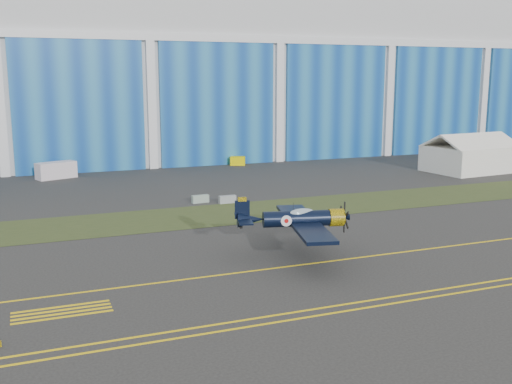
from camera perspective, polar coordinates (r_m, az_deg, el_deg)
name	(u,v)px	position (r m, az deg, el deg)	size (l,w,h in m)	color
ground	(276,248)	(51.37, 1.88, -5.37)	(260.00, 260.00, 0.00)	#31312F
grass_median	(224,214)	(64.03, -3.11, -2.10)	(260.00, 10.00, 0.02)	#475128
hangar	(126,74)	(118.65, -12.26, 10.89)	(220.00, 45.70, 30.00)	silver
taxiway_centreline	(301,265)	(47.02, 4.33, -6.93)	(200.00, 0.20, 0.02)	yellow
edge_line_near	(367,308)	(39.21, 10.50, -10.78)	(80.00, 0.20, 0.02)	yellow
edge_line_far	(358,302)	(39.99, 9.73, -10.31)	(80.00, 0.20, 0.02)	yellow
hold_short_ladder	(62,312)	(39.82, -17.98, -10.79)	(6.00, 2.40, 0.02)	yellow
warbird	(297,219)	(48.55, 3.92, -2.55)	(13.20, 14.80, 3.76)	black
tent	(470,152)	(98.54, 19.74, 3.59)	(13.71, 10.61, 5.98)	white
shipping_container	(56,170)	(91.10, -18.50, 1.98)	(5.50, 2.20, 2.38)	silver
tug	(238,161)	(99.85, -1.75, 2.98)	(2.44, 1.52, 1.42)	#E4D700
barrier_a	(200,199)	(69.94, -5.33, -0.66)	(2.00, 0.60, 0.90)	#8AA091
barrier_b	(227,199)	(69.43, -2.74, -0.71)	(2.00, 0.60, 0.90)	gray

